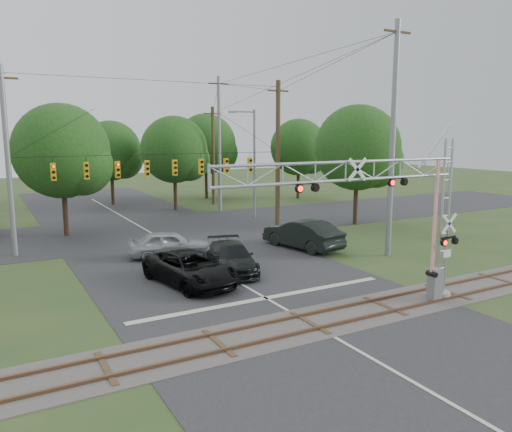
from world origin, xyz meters
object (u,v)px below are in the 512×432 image
pickup_black (191,268)px  sedan_silver (170,244)px  streetlight (253,158)px  car_dark (232,258)px  crossing_gantry (388,205)px  traffic_signal_span (173,161)px

pickup_black → sedan_silver: size_ratio=1.22×
streetlight → car_dark: bearing=-122.5°
car_dark → streetlight: size_ratio=0.56×
crossing_gantry → streetlight: streetlight is taller
crossing_gantry → car_dark: size_ratio=2.25×
sedan_silver → streetlight: (11.24, 10.02, 4.49)m
crossing_gantry → traffic_signal_span: traffic_signal_span is taller
car_dark → crossing_gantry: bearing=-56.6°
crossing_gantry → car_dark: 9.95m
sedan_silver → pickup_black: bearing=-170.7°
crossing_gantry → pickup_black: (-5.78, 7.62, -3.75)m
sedan_silver → streetlight: 15.72m
car_dark → sedan_silver: 4.97m
crossing_gantry → sedan_silver: crossing_gantry is taller
traffic_signal_span → sedan_silver: traffic_signal_span is taller
crossing_gantry → streetlight: (6.37, 23.32, 0.75)m
traffic_signal_span → streetlight: bearing=28.6°
pickup_black → sedan_silver: 5.75m
crossing_gantry → traffic_signal_span: (-2.74, 18.36, 1.03)m
car_dark → sedan_silver: size_ratio=1.10×
crossing_gantry → traffic_signal_span: size_ratio=0.62×
traffic_signal_span → streetlight: 10.38m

